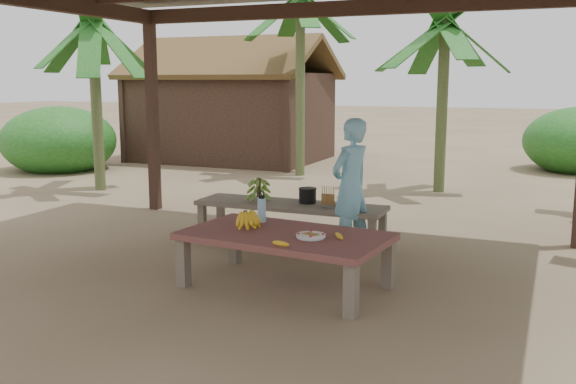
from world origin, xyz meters
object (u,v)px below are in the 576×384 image
at_px(work_table, 285,240).
at_px(plate, 311,236).
at_px(water_flask, 262,209).
at_px(cooking_pot, 308,196).
at_px(bench, 290,208).
at_px(ripe_banana_bunch, 245,218).
at_px(woman, 350,186).

bearing_deg(work_table, plate, -10.61).
height_order(water_flask, cooking_pot, water_flask).
distance_m(plate, cooking_pot, 1.86).
xyz_separation_m(work_table, plate, (0.27, -0.08, 0.08)).
height_order(bench, plate, plate).
bearing_deg(cooking_pot, water_flask, -88.55).
height_order(ripe_banana_bunch, plate, ripe_banana_bunch).
distance_m(bench, ripe_banana_bunch, 1.48).
bearing_deg(bench, work_table, -69.41).
distance_m(ripe_banana_bunch, woman, 1.44).
bearing_deg(bench, woman, -12.77).
xyz_separation_m(work_table, water_flask, (-0.39, 0.34, 0.19)).
xyz_separation_m(ripe_banana_bunch, cooking_pot, (0.02, 1.55, -0.05)).
relative_size(work_table, woman, 1.30).
bearing_deg(cooking_pot, plate, -68.07).
relative_size(work_table, plate, 7.33).
height_order(plate, cooking_pot, cooking_pot).
bearing_deg(ripe_banana_bunch, water_flask, 77.83).
bearing_deg(water_flask, cooking_pot, 91.45).
bearing_deg(work_table, woman, 88.88).
relative_size(work_table, cooking_pot, 9.61).
relative_size(bench, woman, 1.52).
distance_m(work_table, water_flask, 0.55).
xyz_separation_m(work_table, ripe_banana_bunch, (-0.44, 0.09, 0.15)).
relative_size(bench, cooking_pot, 11.19).
relative_size(water_flask, woman, 0.21).
relative_size(plate, woman, 0.18).
distance_m(water_flask, cooking_pot, 1.31).
bearing_deg(woman, bench, -79.90).
xyz_separation_m(bench, ripe_banana_bunch, (0.16, -1.46, 0.19)).
bearing_deg(water_flask, plate, -32.21).
xyz_separation_m(ripe_banana_bunch, woman, (0.61, 1.29, 0.14)).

